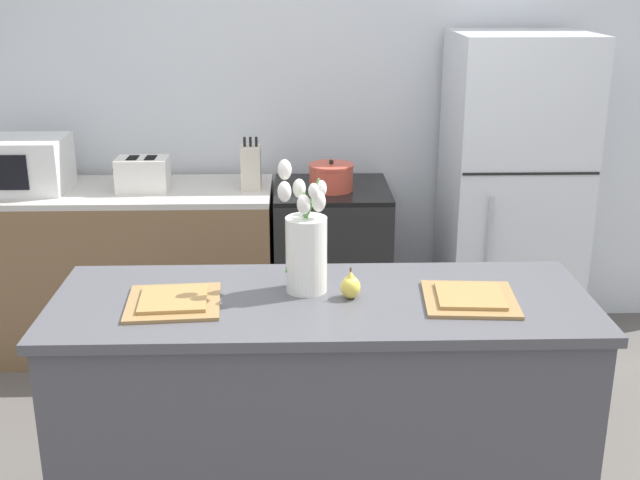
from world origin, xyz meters
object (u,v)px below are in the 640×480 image
(stove_range, at_px, (331,268))
(plate_setting_left, at_px, (174,301))
(cooking_pot, at_px, (331,177))
(microwave, at_px, (19,164))
(knife_block, at_px, (251,167))
(refrigerator, at_px, (511,196))
(pear_figurine, at_px, (350,286))
(plate_setting_right, at_px, (470,298))
(toaster, at_px, (143,174))
(flower_vase, at_px, (306,245))

(stove_range, height_order, plate_setting_left, plate_setting_left)
(plate_setting_left, relative_size, cooking_pot, 1.38)
(stove_range, xyz_separation_m, microwave, (-1.61, -0.00, 0.59))
(cooking_pot, distance_m, knife_block, 0.42)
(refrigerator, height_order, plate_setting_left, refrigerator)
(refrigerator, relative_size, cooking_pot, 7.27)
(microwave, bearing_deg, knife_block, -0.16)
(pear_figurine, distance_m, knife_block, 1.65)
(refrigerator, xyz_separation_m, microwave, (-2.56, -0.00, 0.19))
(plate_setting_right, bearing_deg, microwave, 140.66)
(cooking_pot, height_order, knife_block, knife_block)
(refrigerator, relative_size, toaster, 6.03)
(pear_figurine, xyz_separation_m, cooking_pot, (0.00, 1.54, -0.02))
(knife_block, bearing_deg, cooking_pot, -6.99)
(refrigerator, bearing_deg, stove_range, -179.96)
(refrigerator, bearing_deg, knife_block, -179.80)
(microwave, bearing_deg, plate_setting_right, -39.34)
(plate_setting_left, relative_size, microwave, 0.67)
(toaster, height_order, knife_block, knife_block)
(stove_range, relative_size, plate_setting_left, 2.80)
(plate_setting_left, bearing_deg, toaster, 103.58)
(toaster, bearing_deg, microwave, 177.40)
(stove_range, bearing_deg, microwave, -179.98)
(plate_setting_right, xyz_separation_m, knife_block, (-0.81, 1.63, 0.06))
(pear_figurine, bearing_deg, plate_setting_left, -176.20)
(stove_range, xyz_separation_m, flower_vase, (-0.15, -1.53, 0.66))
(refrigerator, xyz_separation_m, toaster, (-1.92, -0.03, 0.14))
(pear_figurine, height_order, plate_setting_left, pear_figurine)
(stove_range, relative_size, refrigerator, 0.53)
(plate_setting_right, distance_m, microwave, 2.58)
(knife_block, bearing_deg, toaster, -177.38)
(plate_setting_right, bearing_deg, toaster, 130.27)
(plate_setting_right, bearing_deg, refrigerator, 70.99)
(toaster, bearing_deg, cooking_pot, -1.49)
(microwave, bearing_deg, toaster, -2.60)
(pear_figurine, bearing_deg, stove_range, 89.78)
(knife_block, bearing_deg, pear_figurine, -75.47)
(knife_block, bearing_deg, plate_setting_right, -63.73)
(plate_setting_left, height_order, toaster, toaster)
(flower_vase, bearing_deg, plate_setting_right, -11.35)
(refrigerator, height_order, toaster, refrigerator)
(cooking_pot, bearing_deg, plate_setting_left, -110.16)
(plate_setting_left, bearing_deg, cooking_pot, 69.84)
(refrigerator, height_order, flower_vase, refrigerator)
(refrigerator, xyz_separation_m, flower_vase, (-1.10, -1.53, 0.26))
(pear_figurine, xyz_separation_m, microwave, (-1.60, 1.60, 0.05))
(plate_setting_left, bearing_deg, pear_figurine, 3.80)
(toaster, bearing_deg, stove_range, 1.73)
(plate_setting_left, bearing_deg, knife_block, 84.15)
(flower_vase, relative_size, cooking_pot, 1.94)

